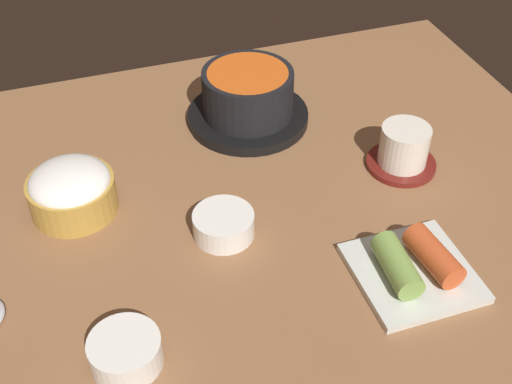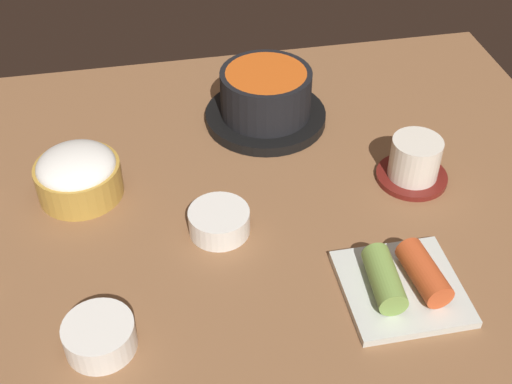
# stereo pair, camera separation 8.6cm
# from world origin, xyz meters

# --- Properties ---
(dining_table) EXTENTS (1.00, 0.76, 0.02)m
(dining_table) POSITION_xyz_m (0.00, 0.00, 0.01)
(dining_table) COLOR brown
(dining_table) RESTS_ON ground
(stone_pot) EXTENTS (0.18, 0.18, 0.08)m
(stone_pot) POSITION_xyz_m (0.07, 0.17, 0.06)
(stone_pot) COLOR black
(stone_pot) RESTS_ON dining_table
(rice_bowl) EXTENTS (0.11, 0.11, 0.07)m
(rice_bowl) POSITION_xyz_m (-0.20, 0.06, 0.05)
(rice_bowl) COLOR #B78C38
(rice_bowl) RESTS_ON dining_table
(tea_cup_with_saucer) EXTENTS (0.10, 0.10, 0.06)m
(tea_cup_with_saucer) POSITION_xyz_m (0.24, -0.00, 0.05)
(tea_cup_with_saucer) COLOR maroon
(tea_cup_with_saucer) RESTS_ON dining_table
(banchan_cup_center) EXTENTS (0.08, 0.08, 0.03)m
(banchan_cup_center) POSITION_xyz_m (-0.03, -0.05, 0.04)
(banchan_cup_center) COLOR white
(banchan_cup_center) RESTS_ON dining_table
(kimchi_plate) EXTENTS (0.13, 0.13, 0.04)m
(kimchi_plate) POSITION_xyz_m (0.16, -0.19, 0.04)
(kimchi_plate) COLOR silver
(kimchi_plate) RESTS_ON dining_table
(side_bowl_near) EXTENTS (0.08, 0.08, 0.03)m
(side_bowl_near) POSITION_xyz_m (-0.18, -0.20, 0.04)
(side_bowl_near) COLOR white
(side_bowl_near) RESTS_ON dining_table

